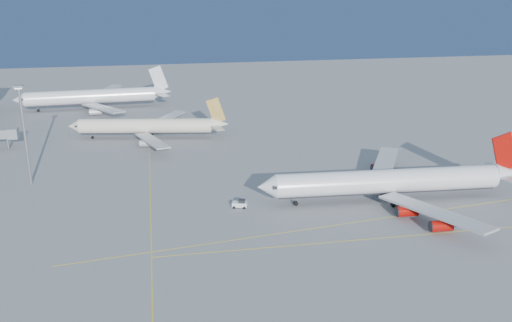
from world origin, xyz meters
The scene contains 7 objects.
ground centered at (0.00, 0.00, 0.00)m, with size 500.00×500.00×0.00m, color slate.
taxiway_lines centered at (-14.71, 6.34, 0.01)m, with size 118.86×140.00×0.02m.
airliner_virgin centered at (20.87, 6.29, 5.15)m, with size 69.28×62.20×17.09m.
airliner_etihad centered at (-39.79, 76.22, 4.47)m, with size 56.15×51.36×14.68m.
airliner_third centered at (-62.38, 127.19, 5.34)m, with size 65.82×60.60×17.65m.
pushback_tug centered at (-18.06, 8.70, 0.96)m, with size 4.06×3.10×2.07m.
light_mast centered at (-72.40, 35.91, 16.19)m, with size 2.37×2.37×27.44m.
Camera 1 is at (-37.79, -120.74, 55.22)m, focal length 40.00 mm.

